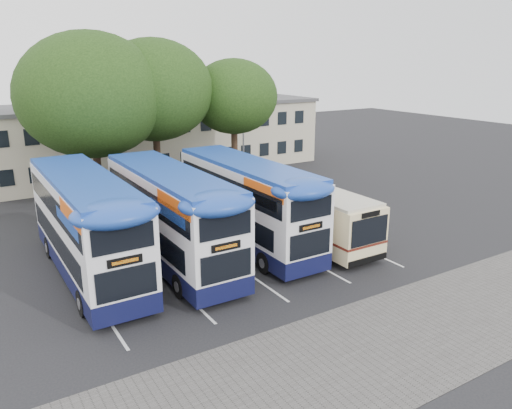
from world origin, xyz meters
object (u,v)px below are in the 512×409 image
object	(u,v)px
tree_right	(234,97)
bus_dd_right	(247,200)
tree_left	(91,95)
bus_dd_left	(86,222)
bus_dd_mid	(171,213)
bus_single	(303,208)
lamp_post	(243,119)
tree_mid	(154,90)

from	to	relation	value
tree_right	bus_dd_right	size ratio (longest dim) A/B	0.89
tree_left	bus_dd_left	distance (m)	12.53
tree_left	tree_right	bearing A→B (deg)	-1.98
bus_dd_mid	bus_single	distance (m)	7.90
tree_right	bus_dd_right	distance (m)	13.20
lamp_post	tree_right	world-z (taller)	tree_right
tree_mid	bus_single	distance (m)	14.41
tree_mid	tree_right	size ratio (longest dim) A/B	1.14
tree_left	bus_dd_right	world-z (taller)	tree_left
bus_dd_right	bus_single	size ratio (longest dim) A/B	1.08
lamp_post	tree_right	distance (m)	4.03
bus_dd_left	bus_dd_mid	bearing A→B (deg)	-9.42
lamp_post	bus_dd_right	world-z (taller)	lamp_post
tree_mid	bus_dd_right	distance (m)	12.93
tree_mid	bus_dd_left	size ratio (longest dim) A/B	0.98
tree_right	bus_single	bearing A→B (deg)	-100.25
tree_mid	bus_dd_left	xyz separation A→B (m)	(-7.85, -11.32, -5.14)
lamp_post	bus_single	bearing A→B (deg)	-107.23
tree_mid	bus_dd_right	size ratio (longest dim) A/B	1.01
lamp_post	bus_single	size ratio (longest dim) A/B	0.86
tree_right	bus_dd_left	xyz separation A→B (m)	(-13.90, -10.61, -4.49)
tree_left	tree_mid	bearing A→B (deg)	4.47
lamp_post	bus_dd_right	distance (m)	15.93
tree_right	bus_dd_mid	bearing A→B (deg)	-131.50
bus_dd_left	bus_dd_mid	size ratio (longest dim) A/B	1.02
bus_dd_mid	lamp_post	bearing A→B (deg)	48.38
bus_dd_mid	bus_dd_right	size ratio (longest dim) A/B	1.02
tree_mid	tree_right	xyz separation A→B (m)	(6.05, -0.71, -0.65)
bus_single	lamp_post	bearing A→B (deg)	72.77
tree_mid	bus_dd_mid	bearing A→B (deg)	-108.13
tree_left	bus_dd_right	distance (m)	13.48
lamp_post	tree_mid	xyz separation A→B (m)	(-8.36, -1.85, 2.74)
tree_mid	tree_right	distance (m)	6.12
tree_mid	bus_single	world-z (taller)	tree_mid
lamp_post	tree_left	xyz separation A→B (m)	(-12.78, -2.20, 2.58)
tree_mid	bus_single	xyz separation A→B (m)	(3.92, -12.48, -6.05)
bus_dd_mid	bus_single	size ratio (longest dim) A/B	1.10
tree_mid	bus_dd_right	bearing A→B (deg)	-87.29
tree_mid	tree_left	bearing A→B (deg)	-175.53
lamp_post	bus_dd_mid	xyz separation A→B (m)	(-12.28, -13.83, -2.44)
tree_mid	bus_dd_mid	world-z (taller)	tree_mid
lamp_post	tree_mid	world-z (taller)	tree_mid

